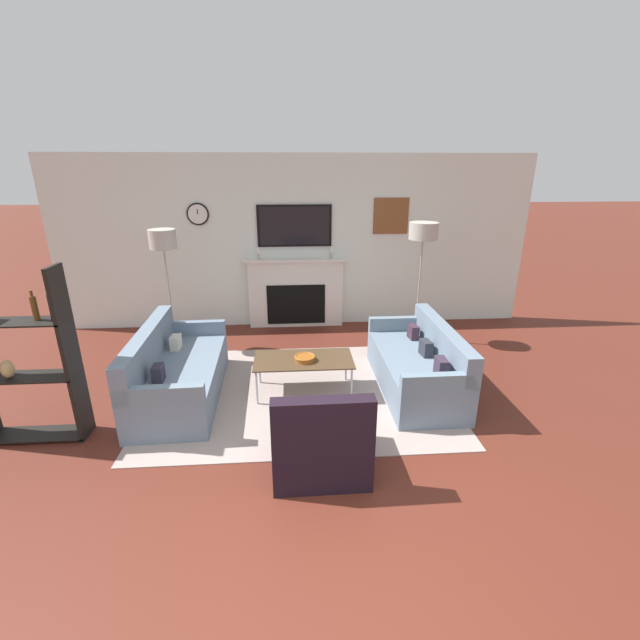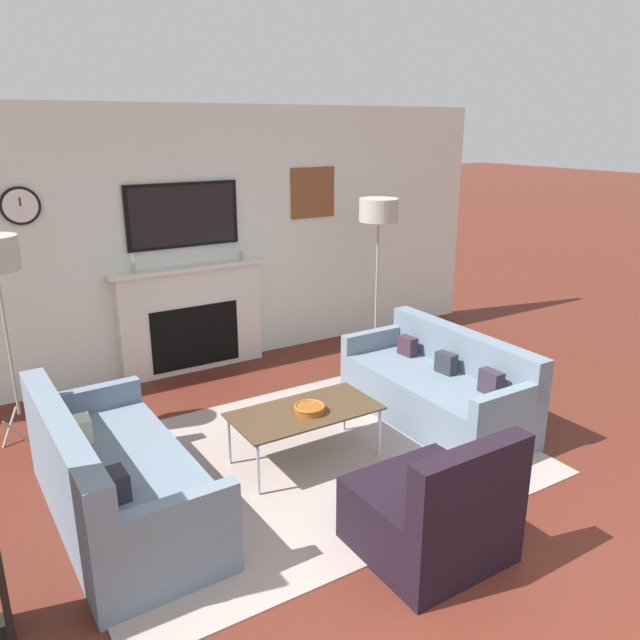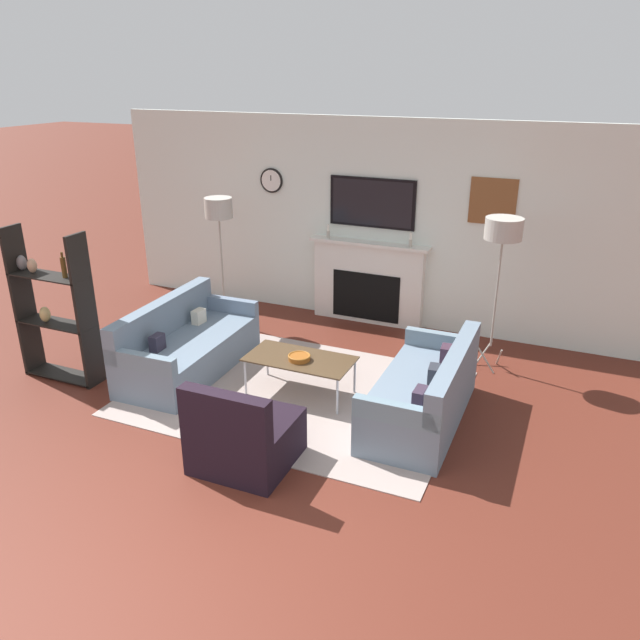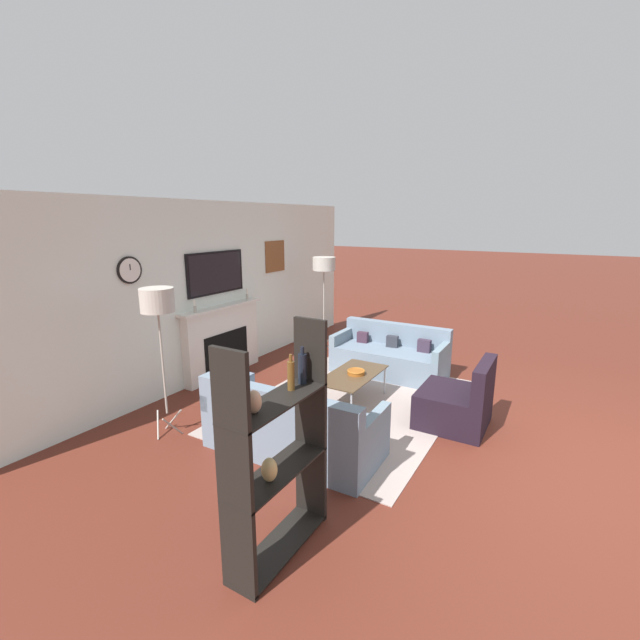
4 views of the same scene
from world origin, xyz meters
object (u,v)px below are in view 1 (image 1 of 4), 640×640
object	(u,v)px
armchair	(320,441)
floor_lamp_left	(163,241)
couch_right	(418,367)
shelf_unit	(19,359)
couch_left	(177,374)
decorative_bowl	(305,358)
floor_lamp_right	(423,233)
coffee_table	(303,361)

from	to	relation	value
armchair	floor_lamp_left	size ratio (longest dim) A/B	0.49
couch_right	shelf_unit	world-z (taller)	shelf_unit
shelf_unit	couch_left	bearing A→B (deg)	30.23
floor_lamp_left	shelf_unit	xyz separation A→B (m)	(-0.80, -2.16, -0.71)
couch_left	shelf_unit	distance (m)	1.49
armchair	shelf_unit	size ratio (longest dim) A/B	0.50
shelf_unit	armchair	bearing A→B (deg)	-13.53
couch_left	decorative_bowl	world-z (taller)	couch_left
couch_left	couch_right	xyz separation A→B (m)	(2.79, 0.00, -0.00)
armchair	floor_lamp_right	xyz separation A→B (m)	(1.65, 2.81, 1.35)
coffee_table	couch_left	bearing A→B (deg)	-179.94
couch_right	coffee_table	world-z (taller)	couch_right
couch_left	armchair	xyz separation A→B (m)	(1.54, -1.35, -0.01)
decorative_bowl	floor_lamp_left	size ratio (longest dim) A/B	0.14
coffee_table	shelf_unit	bearing A→B (deg)	-165.19
couch_left	floor_lamp_left	bearing A→B (deg)	105.03
decorative_bowl	couch_right	bearing A→B (deg)	1.86
decorative_bowl	shelf_unit	size ratio (longest dim) A/B	0.14
floor_lamp_left	floor_lamp_right	world-z (taller)	floor_lamp_right
armchair	decorative_bowl	xyz separation A→B (m)	(-0.08, 1.31, 0.18)
armchair	shelf_unit	bearing A→B (deg)	166.47
couch_right	floor_lamp_right	size ratio (longest dim) A/B	0.99
couch_right	floor_lamp_right	world-z (taller)	floor_lamp_right
armchair	couch_right	bearing A→B (deg)	47.19
floor_lamp_left	shelf_unit	size ratio (longest dim) A/B	1.01
floor_lamp_left	floor_lamp_right	size ratio (longest dim) A/B	0.97
couch_left	floor_lamp_right	bearing A→B (deg)	24.62
couch_left	decorative_bowl	size ratio (longest dim) A/B	7.90
decorative_bowl	floor_lamp_left	xyz separation A→B (m)	(-1.85, 1.50, 1.09)
coffee_table	shelf_unit	size ratio (longest dim) A/B	0.66
couch_left	shelf_unit	xyz separation A→B (m)	(-1.19, -0.69, 0.56)
floor_lamp_left	floor_lamp_right	distance (m)	3.58
couch_left	couch_right	bearing A→B (deg)	0.02
coffee_table	couch_right	bearing A→B (deg)	-0.01
couch_left	floor_lamp_right	size ratio (longest dim) A/B	1.05
coffee_table	decorative_bowl	world-z (taller)	decorative_bowl
coffee_table	floor_lamp_left	distance (m)	2.61
armchair	decorative_bowl	distance (m)	1.32
couch_left	armchair	size ratio (longest dim) A/B	2.22
armchair	shelf_unit	xyz separation A→B (m)	(-2.73, 0.66, 0.57)
couch_right	couch_left	bearing A→B (deg)	-179.98
couch_right	floor_lamp_left	xyz separation A→B (m)	(-3.18, 1.46, 1.27)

